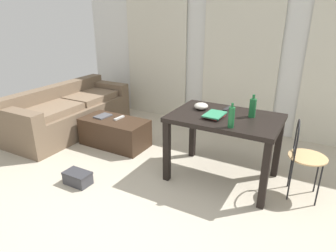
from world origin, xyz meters
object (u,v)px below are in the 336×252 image
(tv_remote_on_table, at_px, (228,109))
(craft_table, at_px, (225,126))
(tv_remote_primary, at_px, (119,118))
(bowl, at_px, (201,106))
(bottle_near, at_px, (253,108))
(book_stack, at_px, (214,115))
(wire_chair, at_px, (302,150))
(couch, at_px, (70,113))
(magazine, at_px, (103,116))
(bottle_far, at_px, (231,117))
(shoebox, at_px, (78,178))
(coffee_table, at_px, (115,132))

(tv_remote_on_table, bearing_deg, craft_table, -71.31)
(tv_remote_primary, bearing_deg, craft_table, -2.40)
(bowl, relative_size, tv_remote_on_table, 0.87)
(bottle_near, bearing_deg, book_stack, -151.68)
(craft_table, relative_size, wire_chair, 1.40)
(couch, relative_size, book_stack, 7.28)
(wire_chair, distance_m, magazine, 2.71)
(bottle_near, relative_size, bowl, 1.55)
(tv_remote_on_table, xyz_separation_m, tv_remote_primary, (-1.58, -0.05, -0.38))
(bottle_far, distance_m, tv_remote_primary, 1.90)
(craft_table, height_order, tv_remote_primary, craft_table)
(wire_chair, distance_m, shoebox, 2.45)
(wire_chair, distance_m, bottle_far, 0.82)
(couch, relative_size, bottle_near, 8.22)
(book_stack, xyz_separation_m, magazine, (-1.79, 0.21, -0.39))
(book_stack, distance_m, tv_remote_primary, 1.60)
(shoebox, bearing_deg, magazine, 115.69)
(bowl, bearing_deg, bottle_far, -38.91)
(wire_chair, bearing_deg, bowl, 178.14)
(bowl, bearing_deg, book_stack, -37.54)
(shoebox, bearing_deg, couch, 138.45)
(bottle_far, height_order, tv_remote_on_table, bottle_far)
(coffee_table, relative_size, bottle_far, 3.89)
(couch, xyz_separation_m, bowl, (2.34, -0.12, 0.51))
(couch, distance_m, tv_remote_on_table, 2.66)
(bottle_near, distance_m, magazine, 2.20)
(couch, relative_size, shoebox, 6.66)
(bottle_near, bearing_deg, shoebox, -147.68)
(couch, distance_m, wire_chair, 3.49)
(craft_table, height_order, shoebox, craft_table)
(magazine, bearing_deg, tv_remote_primary, 14.03)
(shoebox, bearing_deg, coffee_table, 105.55)
(wire_chair, bearing_deg, book_stack, -171.28)
(bowl, xyz_separation_m, shoebox, (-1.05, -1.02, -0.74))
(wire_chair, height_order, bottle_far, bottle_far)
(coffee_table, xyz_separation_m, shoebox, (0.29, -1.04, -0.12))
(craft_table, relative_size, bowl, 7.32)
(tv_remote_on_table, height_order, magazine, tv_remote_on_table)
(tv_remote_on_table, bearing_deg, tv_remote_primary, -171.48)
(bottle_near, height_order, bowl, bottle_near)
(tv_remote_primary, bearing_deg, wire_chair, 0.82)
(coffee_table, bearing_deg, bowl, -0.86)
(bottle_far, relative_size, bowl, 1.54)
(couch, distance_m, shoebox, 1.73)
(craft_table, distance_m, shoebox, 1.77)
(magazine, distance_m, shoebox, 1.22)
(magazine, height_order, shoebox, magazine)
(wire_chair, distance_m, bottle_near, 0.66)
(bowl, relative_size, book_stack, 0.57)
(bowl, height_order, shoebox, bowl)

